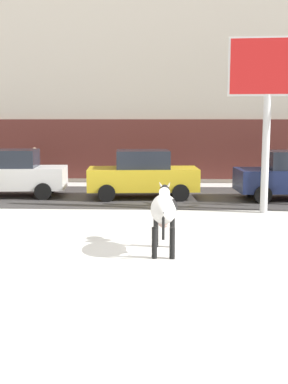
{
  "coord_description": "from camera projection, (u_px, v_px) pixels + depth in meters",
  "views": [
    {
      "loc": [
        1.04,
        -11.12,
        3.04
      ],
      "look_at": [
        0.53,
        1.79,
        1.1
      ],
      "focal_mm": 45.86,
      "sensor_mm": 36.0,
      "label": 1
    }
  ],
  "objects": [
    {
      "name": "cow_holstein",
      "position": [
        165.0,
        209.0,
        11.14
      ],
      "size": [
        0.63,
        1.9,
        1.54
      ],
      "color": "silver",
      "rests_on": "ground"
    },
    {
      "name": "billboard",
      "position": [
        268.0,
        77.0,
        15.35
      ],
      "size": [
        2.53,
        0.39,
        5.56
      ],
      "color": "silver",
      "rests_on": "ground"
    },
    {
      "name": "road_strip",
      "position": [
        137.0,
        196.0,
        19.26
      ],
      "size": [
        60.0,
        5.6,
        0.01
      ],
      "primitive_type": "cube",
      "color": "#423F3F",
      "rests_on": "ground"
    },
    {
      "name": "car_yellow_sedan",
      "position": [
        143.0,
        174.0,
        18.85
      ],
      "size": [
        4.32,
        2.23,
        1.84
      ],
      "color": "gold",
      "rests_on": "ground"
    },
    {
      "name": "pedestrian_near_billboard",
      "position": [
        35.0,
        166.0,
        22.45
      ],
      "size": [
        0.36,
        0.24,
        1.73
      ],
      "color": "#282833",
      "rests_on": "ground"
    },
    {
      "name": "ground_plane",
      "position": [
        118.0,
        250.0,
        11.48
      ],
      "size": [
        120.0,
        120.0,
        0.0
      ],
      "primitive_type": "plane",
      "color": "white"
    },
    {
      "name": "building_facade",
      "position": [
        144.0,
        52.0,
        25.46
      ],
      "size": [
        44.0,
        6.1,
        13.0
      ],
      "color": "beige",
      "rests_on": "ground"
    },
    {
      "name": "car_white_sedan",
      "position": [
        11.0,
        173.0,
        19.2
      ],
      "size": [
        4.32,
        2.23,
        1.84
      ],
      "color": "white",
      "rests_on": "ground"
    }
  ]
}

